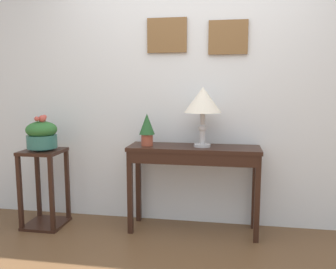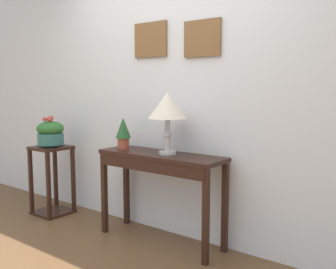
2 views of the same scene
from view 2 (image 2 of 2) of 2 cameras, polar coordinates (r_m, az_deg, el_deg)
name	(u,v)px [view 2 (image 2 of 2)]	position (r m, az deg, el deg)	size (l,w,h in m)	color
back_wall_with_art	(175,83)	(3.47, 1.10, 7.77)	(9.00, 0.13, 2.80)	silver
console_table	(159,168)	(3.28, -1.36, -5.09)	(1.17, 0.36, 0.79)	black
table_lamp	(167,108)	(3.18, -0.08, 4.08)	(0.33, 0.33, 0.53)	#B7B7BC
potted_plant_on_console	(123,132)	(3.51, -6.76, 0.44)	(0.14, 0.14, 0.29)	#9E4733
pedestal_stand_left	(52,180)	(4.29, -17.04, -6.60)	(0.36, 0.36, 0.74)	black
planter_bowl_wide	(50,133)	(4.20, -17.29, 0.25)	(0.28, 0.28, 0.33)	#2D665B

